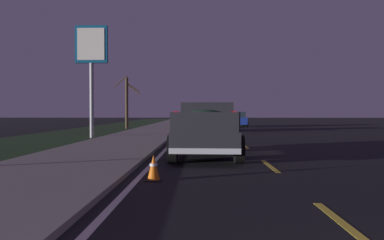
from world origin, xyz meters
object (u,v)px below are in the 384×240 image
bare_tree_far (127,101)px  gas_price_sign (91,54)px  sedan_blue (236,119)px  pickup_truck (207,128)px  sedan_red (206,121)px  traffic_cone_near (154,168)px

bare_tree_far → gas_price_sign: bearing=-178.6°
sedan_blue → pickup_truck: bearing=172.5°
pickup_truck → gas_price_sign: (9.20, 6.68, 3.98)m
sedan_blue → gas_price_sign: gas_price_sign is taller
pickup_truck → sedan_red: pickup_truck is taller
pickup_truck → sedan_blue: (25.84, -3.39, -0.20)m
pickup_truck → traffic_cone_near: size_ratio=9.47×
sedan_blue → traffic_cone_near: bearing=171.4°
traffic_cone_near → gas_price_sign: bearing=21.1°
sedan_red → traffic_cone_near: (-21.60, 1.48, -0.50)m
pickup_truck → sedan_blue: pickup_truck is taller
pickup_truck → gas_price_sign: bearing=36.0°
sedan_blue → sedan_red: bearing=160.7°
pickup_truck → bare_tree_far: size_ratio=1.12×
sedan_blue → traffic_cone_near: 31.01m
pickup_truck → sedan_red: 16.80m
pickup_truck → sedan_red: (16.79, -0.22, -0.20)m
sedan_red → gas_price_sign: 11.07m
bare_tree_far → sedan_blue: bearing=-67.2°
sedan_blue → gas_price_sign: 19.90m
sedan_red → gas_price_sign: gas_price_sign is taller
sedan_blue → bare_tree_far: size_ratio=0.90×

